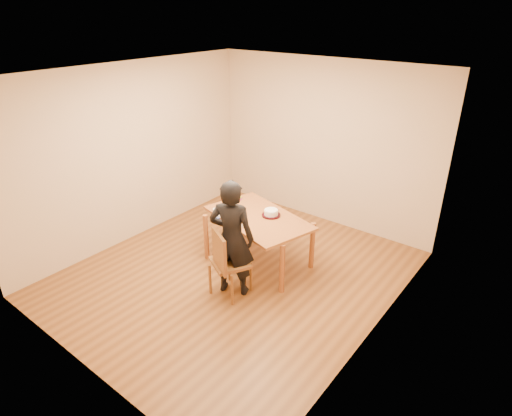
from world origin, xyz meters
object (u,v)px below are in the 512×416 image
Objects in this scene: cake_plate at (271,215)px; cake at (271,212)px; person at (232,238)px; dining_chair at (230,262)px; dining_table at (258,218)px.

cake is at bearing 0.00° from cake_plate.
cake_plate is at bearing 0.00° from cake.
person reaches higher than cake_plate.
cake_plate is at bearing -112.24° from person.
cake reaches higher than dining_chair.
dining_table is 0.84m from dining_chair.
cake_plate is at bearing 62.69° from dining_table.
person reaches higher than cake.
dining_table is 0.19m from cake.
dining_table is at bearing -132.71° from cake.
dining_table is at bearing -102.40° from person.
dining_chair is 0.33m from person.
cake is 0.86m from person.
person is at bearing -62.99° from dining_table.
dining_table is 0.18m from cake_plate.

